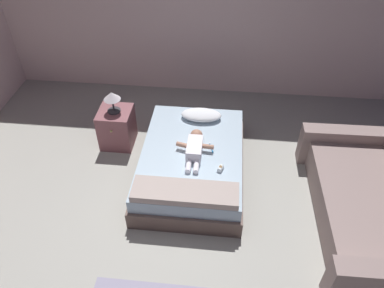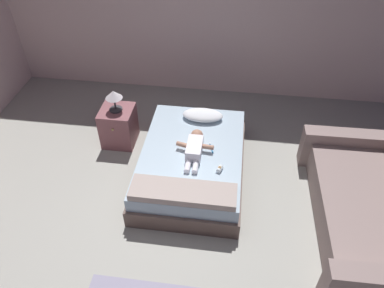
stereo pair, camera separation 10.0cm
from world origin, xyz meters
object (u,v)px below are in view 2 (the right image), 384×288
toothbrush (211,148)px  couch (373,209)px  lamp (114,96)px  bed (192,163)px  baby (195,147)px  pillow (203,115)px  nightstand (119,126)px  baby_bottle (220,169)px

toothbrush → couch: size_ratio=0.08×
toothbrush → lamp: size_ratio=0.57×
bed → baby: 0.28m
pillow → toothbrush: pillow is taller
bed → pillow: (0.06, 0.64, 0.26)m
baby → lamp: (-1.10, 0.52, 0.27)m
toothbrush → nightstand: bearing=161.3°
couch → baby: bearing=166.0°
couch → bed: bearing=165.8°
lamp → baby_bottle: bearing=-29.5°
bed → couch: 2.08m
baby → baby_bottle: baby is taller
lamp → bed: bearing=-25.4°
bed → lamp: size_ratio=6.24×
pillow → nightstand: (-1.13, -0.13, -0.20)m
couch → lamp: (-3.09, 1.02, 0.49)m
nightstand → baby_bottle: (1.42, -0.81, 0.17)m
couch → toothbrush: bearing=162.1°
baby → bed: bearing=157.1°
bed → nightstand: nightstand is taller
bed → couch: bearing=-14.2°
bed → baby_bottle: (0.35, -0.30, 0.24)m
baby_bottle → nightstand: bearing=150.5°
toothbrush → couch: couch is taller
nightstand → baby_bottle: 1.64m
pillow → nightstand: size_ratio=0.99×
baby → toothbrush: bearing=24.1°
toothbrush → nightstand: 1.37m
bed → baby: size_ratio=2.75×
couch → lamp: lamp is taller
pillow → toothbrush: 0.60m
pillow → nightstand: 1.15m
nightstand → baby_bottle: nightstand is taller
nightstand → baby_bottle: size_ratio=5.29×
pillow → baby: baby is taller
couch → nightstand: 3.25m
lamp → nightstand: bearing=-90.0°
bed → nightstand: size_ratio=3.42×
toothbrush → pillow: bearing=106.4°
bed → baby: bearing=-22.9°
pillow → couch: (1.96, -1.15, -0.21)m
lamp → baby_bottle: (1.42, -0.81, -0.31)m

